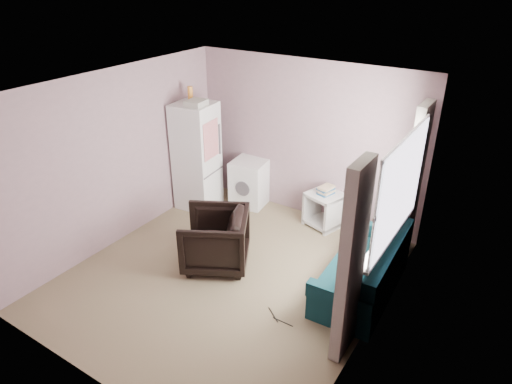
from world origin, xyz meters
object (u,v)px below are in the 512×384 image
Objects in this scene: armchair at (215,237)px; washing_machine at (250,181)px; sofa at (366,274)px; fridge at (197,156)px; side_table at (325,207)px.

washing_machine is (-0.59, 1.75, -0.03)m from armchair.
washing_machine is 2.81m from sofa.
armchair is 2.01m from sofa.
washing_machine reaches higher than sofa.
fridge reaches higher than side_table.
armchair reaches higher than sofa.
fridge reaches higher than armchair.
washing_machine is 1.15× the size of side_table.
side_table is 0.40× the size of sofa.
armchair is 0.43× the size of fridge.
armchair reaches higher than washing_machine.
side_table is at bearing 130.29° from sofa.
fridge is 2.57× the size of washing_machine.
fridge is at bearing -151.00° from washing_machine.
washing_machine reaches higher than side_table.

